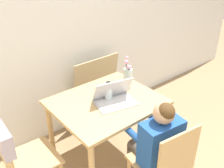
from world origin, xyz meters
TOP-DOWN VIEW (x-y plane):
  - wall_back at (0.00, 2.23)m, footprint 6.40×0.05m
  - dining_table at (-0.10, 1.44)m, footprint 0.95×0.80m
  - chair_occupied at (-0.08, 0.74)m, footprint 0.45×0.45m
  - chair_spare at (-0.97, 1.50)m, footprint 0.45×0.41m
  - person_seated at (-0.06, 0.86)m, footprint 0.39×0.46m
  - laptop at (-0.06, 1.38)m, footprint 0.41×0.32m
  - flower_vase at (0.21, 1.49)m, footprint 0.09×0.09m
  - water_bottle at (-0.07, 1.45)m, footprint 0.07×0.07m
  - cardboard_panel at (0.25, 2.10)m, footprint 0.62×0.14m

SIDE VIEW (x-z plane):
  - cardboard_panel at x=0.25m, z-range 0.00..0.86m
  - chair_occupied at x=-0.08m, z-range 0.02..0.89m
  - chair_spare at x=-0.97m, z-range 0.15..1.04m
  - person_seated at x=-0.06m, z-range 0.12..1.14m
  - dining_table at x=-0.10m, z-range 0.27..1.00m
  - laptop at x=-0.06m, z-range 0.68..0.90m
  - water_bottle at x=-0.07m, z-range 0.73..0.91m
  - flower_vase at x=0.21m, z-range 0.69..1.03m
  - wall_back at x=0.00m, z-range 0.00..2.50m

